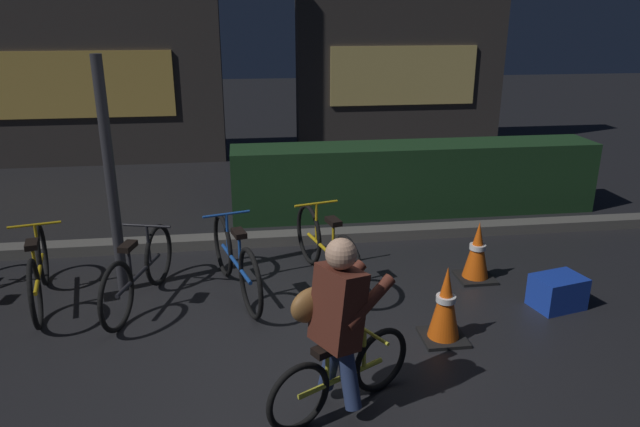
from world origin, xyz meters
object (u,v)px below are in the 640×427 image
blue_crate (558,292)px  cyclist (337,326)px  street_post (111,179)px  traffic_cone_near (445,305)px  traffic_cone_far (477,252)px  parked_bike_left_mid (39,271)px  parked_bike_center_left (139,273)px  parked_bike_center_right (236,261)px  parked_bike_right_mid (326,249)px

blue_crate → cyclist: cyclist is taller
street_post → traffic_cone_near: 3.17m
street_post → cyclist: (1.76, -2.06, -0.48)m
traffic_cone_far → blue_crate: size_ratio=1.39×
parked_bike_left_mid → traffic_cone_near: 3.63m
cyclist → parked_bike_left_mid: bearing=113.5°
parked_bike_center_left → street_post: bearing=49.0°
parked_bike_center_right → street_post: bearing=61.9°
blue_crate → street_post: bearing=167.3°
cyclist → parked_bike_center_left: bearing=102.6°
street_post → parked_bike_center_left: 0.89m
parked_bike_left_mid → traffic_cone_far: parked_bike_left_mid is taller
traffic_cone_near → cyclist: cyclist is taller
street_post → parked_bike_left_mid: size_ratio=1.49×
parked_bike_right_mid → street_post: bearing=73.5°
parked_bike_left_mid → traffic_cone_near: size_ratio=2.29×
parked_bike_center_right → traffic_cone_near: size_ratio=2.39×
parked_bike_left_mid → parked_bike_center_right: parked_bike_center_right is taller
parked_bike_right_mid → parked_bike_center_right: bearing=86.6°
parked_bike_left_mid → blue_crate: parked_bike_left_mid is taller
traffic_cone_near → traffic_cone_far: bearing=56.7°
parked_bike_center_left → cyclist: 2.33m
parked_bike_center_left → traffic_cone_near: parked_bike_center_left is taller
parked_bike_center_right → parked_bike_center_left: bearing=80.7°
traffic_cone_near → parked_bike_right_mid: bearing=122.8°
parked_bike_right_mid → blue_crate: (2.00, -0.83, -0.19)m
traffic_cone_far → cyclist: size_ratio=0.49×
parked_bike_center_left → traffic_cone_far: bearing=-72.7°
street_post → parked_bike_left_mid: 1.06m
parked_bike_center_right → traffic_cone_near: 1.99m
cyclist → parked_bike_right_mid: bearing=54.4°
traffic_cone_near → traffic_cone_far: size_ratio=1.06×
parked_bike_left_mid → cyclist: (2.44, -1.86, 0.31)m
parked_bike_center_right → cyclist: size_ratio=1.24×
parked_bike_left_mid → traffic_cone_far: bearing=-103.6°
parked_bike_center_left → parked_bike_right_mid: bearing=-65.9°
street_post → parked_bike_right_mid: bearing=-2.0°
parked_bike_right_mid → traffic_cone_far: (1.49, -0.16, -0.05)m
parked_bike_center_right → blue_crate: bearing=-118.4°
traffic_cone_near → blue_crate: size_ratio=1.47×
parked_bike_left_mid → blue_crate: size_ratio=3.38×
street_post → cyclist: street_post is taller
blue_crate → parked_bike_center_left: bearing=171.5°
parked_bike_left_mid → blue_crate: 4.73m
traffic_cone_near → traffic_cone_far: traffic_cone_near is taller
street_post → parked_bike_center_left: street_post is taller
parked_bike_right_mid → blue_crate: parked_bike_right_mid is taller
parked_bike_left_mid → blue_crate: bearing=-111.6°
blue_crate → traffic_cone_near: bearing=-161.7°
parked_bike_right_mid → cyclist: size_ratio=1.26×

